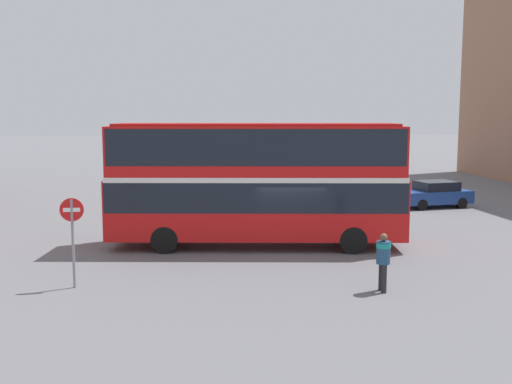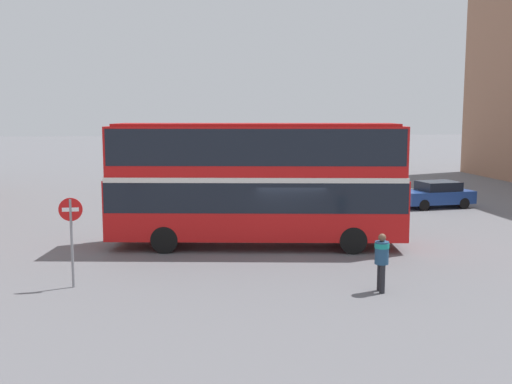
{
  "view_description": "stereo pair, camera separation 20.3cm",
  "coord_description": "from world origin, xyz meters",
  "px_view_note": "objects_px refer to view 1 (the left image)",
  "views": [
    {
      "loc": [
        -4.22,
        -22.19,
        5.19
      ],
      "look_at": [
        -1.12,
        0.59,
        2.17
      ],
      "focal_mm": 42.0,
      "sensor_mm": 36.0,
      "label": 1
    },
    {
      "loc": [
        -4.02,
        -22.22,
        5.19
      ],
      "look_at": [
        -1.12,
        0.59,
        2.17
      ],
      "focal_mm": 42.0,
      "sensor_mm": 36.0,
      "label": 2
    }
  ],
  "objects_px": {
    "pedestrian_foreground": "(383,256)",
    "parked_car_kerb_near": "(434,194)",
    "double_decker_bus": "(256,177)",
    "no_entry_sign": "(72,227)"
  },
  "relations": [
    {
      "from": "double_decker_bus",
      "to": "no_entry_sign",
      "type": "bearing_deg",
      "value": -133.89
    },
    {
      "from": "parked_car_kerb_near",
      "to": "no_entry_sign",
      "type": "distance_m",
      "value": 21.94
    },
    {
      "from": "pedestrian_foreground",
      "to": "no_entry_sign",
      "type": "distance_m",
      "value": 9.2
    },
    {
      "from": "pedestrian_foreground",
      "to": "parked_car_kerb_near",
      "type": "height_order",
      "value": "pedestrian_foreground"
    },
    {
      "from": "parked_car_kerb_near",
      "to": "pedestrian_foreground",
      "type": "bearing_deg",
      "value": 53.1
    },
    {
      "from": "double_decker_bus",
      "to": "pedestrian_foreground",
      "type": "xyz_separation_m",
      "value": [
        2.87,
        -6.41,
        -1.69
      ]
    },
    {
      "from": "pedestrian_foreground",
      "to": "parked_car_kerb_near",
      "type": "distance_m",
      "value": 17.17
    },
    {
      "from": "pedestrian_foreground",
      "to": "parked_car_kerb_near",
      "type": "relative_size",
      "value": 0.41
    },
    {
      "from": "double_decker_bus",
      "to": "pedestrian_foreground",
      "type": "height_order",
      "value": "double_decker_bus"
    },
    {
      "from": "double_decker_bus",
      "to": "parked_car_kerb_near",
      "type": "xyz_separation_m",
      "value": [
        11.2,
        8.6,
        -2.02
      ]
    }
  ]
}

